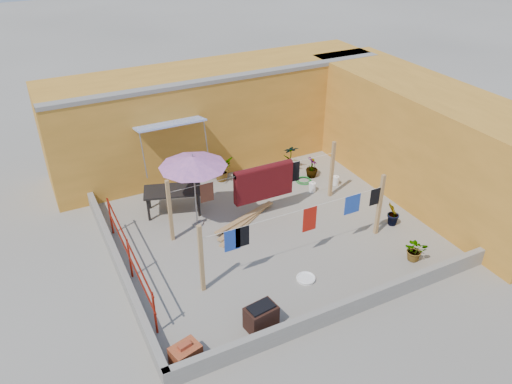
# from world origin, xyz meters

# --- Properties ---
(ground) EXTENTS (80.00, 80.00, 0.00)m
(ground) POSITION_xyz_m (0.00, 0.00, 0.00)
(ground) COLOR #9E998E
(ground) RESTS_ON ground
(wall_back) EXTENTS (11.00, 3.27, 3.21)m
(wall_back) POSITION_xyz_m (0.50, 4.69, 1.61)
(wall_back) COLOR orange
(wall_back) RESTS_ON ground
(wall_right) EXTENTS (2.40, 9.00, 3.20)m
(wall_right) POSITION_xyz_m (5.20, 0.00, 1.60)
(wall_right) COLOR orange
(wall_right) RESTS_ON ground
(parapet_front) EXTENTS (8.30, 0.16, 0.44)m
(parapet_front) POSITION_xyz_m (0.00, -3.58, 0.22)
(parapet_front) COLOR gray
(parapet_front) RESTS_ON ground
(parapet_left) EXTENTS (0.16, 7.30, 0.44)m
(parapet_left) POSITION_xyz_m (-4.08, 0.00, 0.22)
(parapet_left) COLOR gray
(parapet_left) RESTS_ON ground
(red_railing) EXTENTS (0.05, 4.20, 1.10)m
(red_railing) POSITION_xyz_m (-3.85, -0.20, 0.72)
(red_railing) COLOR maroon
(red_railing) RESTS_ON ground
(clothesline_rig) EXTENTS (5.09, 2.35, 1.80)m
(clothesline_rig) POSITION_xyz_m (0.18, 0.55, 1.02)
(clothesline_rig) COLOR tan
(clothesline_rig) RESTS_ON ground
(patio_umbrella) EXTENTS (1.91, 1.91, 2.17)m
(patio_umbrella) POSITION_xyz_m (-1.66, 1.17, 1.95)
(patio_umbrella) COLOR gray
(patio_umbrella) RESTS_ON ground
(outdoor_table) EXTENTS (1.76, 1.24, 0.75)m
(outdoor_table) POSITION_xyz_m (-2.03, 2.06, 0.68)
(outdoor_table) COLOR black
(outdoor_table) RESTS_ON ground
(brick_stack) EXTENTS (0.65, 0.54, 0.49)m
(brick_stack) POSITION_xyz_m (-3.57, -3.20, 0.21)
(brick_stack) COLOR #AE4C28
(brick_stack) RESTS_ON ground
(lumber_pile) EXTENTS (2.18, 1.35, 0.14)m
(lumber_pile) POSITION_xyz_m (-0.49, 0.61, 0.07)
(lumber_pile) COLOR tan
(lumber_pile) RESTS_ON ground
(brazier) EXTENTS (0.71, 0.52, 0.59)m
(brazier) POSITION_xyz_m (-1.84, -3.04, 0.29)
(brazier) COLOR #321813
(brazier) RESTS_ON ground
(white_basin) EXTENTS (0.46, 0.46, 0.08)m
(white_basin) POSITION_xyz_m (-0.19, -2.18, 0.04)
(white_basin) COLOR white
(white_basin) RESTS_ON ground
(water_jug_a) EXTENTS (0.21, 0.21, 0.33)m
(water_jug_a) POSITION_xyz_m (3.04, 1.28, 0.15)
(water_jug_a) COLOR white
(water_jug_a) RESTS_ON ground
(water_jug_b) EXTENTS (0.22, 0.22, 0.34)m
(water_jug_b) POSITION_xyz_m (2.16, 1.26, 0.15)
(water_jug_b) COLOR white
(water_jug_b) RESTS_ON ground
(green_hose) EXTENTS (0.51, 0.51, 0.08)m
(green_hose) POSITION_xyz_m (2.25, 1.91, 0.03)
(green_hose) COLOR #1C7E2D
(green_hose) RESTS_ON ground
(plant_back_a) EXTENTS (0.90, 0.87, 0.76)m
(plant_back_a) POSITION_xyz_m (-0.04, 3.20, 0.38)
(plant_back_a) COLOR #1B5B1A
(plant_back_a) RESTS_ON ground
(plant_back_b) EXTENTS (0.51, 0.51, 0.69)m
(plant_back_b) POSITION_xyz_m (2.64, 2.06, 0.34)
(plant_back_b) COLOR #1B5B1A
(plant_back_b) RESTS_ON ground
(plant_right_a) EXTENTS (0.57, 0.46, 0.94)m
(plant_right_a) POSITION_xyz_m (2.24, 2.76, 0.47)
(plant_right_a) COLOR #1B5B1A
(plant_right_a) RESTS_ON ground
(plant_right_b) EXTENTS (0.52, 0.52, 0.74)m
(plant_right_b) POSITION_xyz_m (3.14, -1.30, 0.37)
(plant_right_b) COLOR #1B5B1A
(plant_right_b) RESTS_ON ground
(plant_right_c) EXTENTS (0.73, 0.72, 0.62)m
(plant_right_c) POSITION_xyz_m (2.63, -2.75, 0.31)
(plant_right_c) COLOR #1B5B1A
(plant_right_c) RESTS_ON ground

